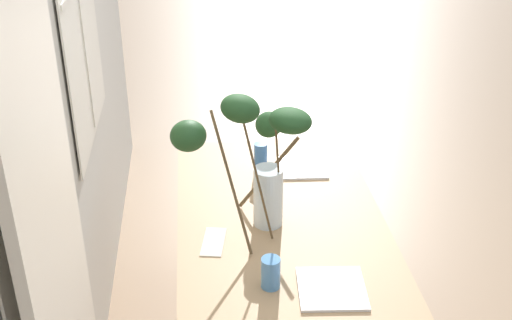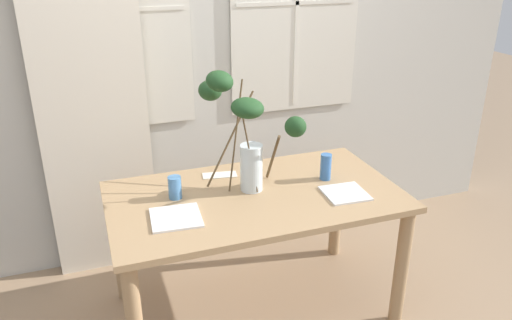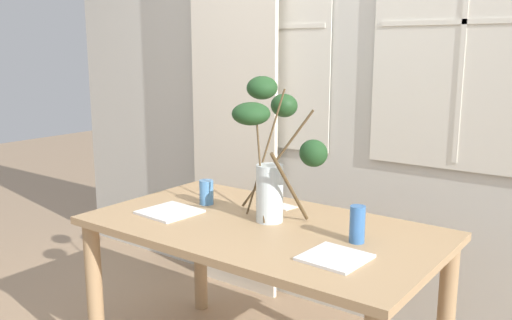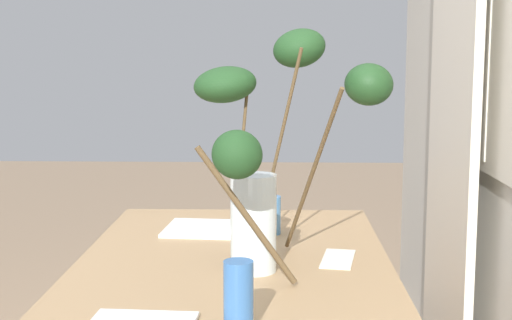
# 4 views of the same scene
# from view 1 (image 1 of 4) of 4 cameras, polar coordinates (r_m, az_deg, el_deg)

# --- Properties ---
(back_wall_with_windows) EXTENTS (4.44, 0.14, 2.74)m
(back_wall_with_windows) POSITION_cam_1_polar(r_m,az_deg,el_deg) (2.44, -18.21, 6.22)
(back_wall_with_windows) COLOR beige
(back_wall_with_windows) RESTS_ON ground
(curtain_sheer_side) EXTENTS (0.63, 0.03, 2.51)m
(curtain_sheer_side) POSITION_cam_1_polar(r_m,az_deg,el_deg) (1.82, -17.42, -5.79)
(curtain_sheer_side) COLOR silver
(curtain_sheer_side) RESTS_ON ground
(dining_table) EXTENTS (1.52, 0.85, 0.74)m
(dining_table) POSITION_cam_1_polar(r_m,az_deg,el_deg) (2.76, 2.21, -7.43)
(dining_table) COLOR tan
(dining_table) RESTS_ON ground
(vase_with_branches) EXTENTS (0.53, 0.58, 0.64)m
(vase_with_branches) POSITION_cam_1_polar(r_m,az_deg,el_deg) (2.49, 0.07, 0.62)
(vase_with_branches) COLOR silver
(vase_with_branches) RESTS_ON dining_table
(drinking_glass_blue_left) EXTENTS (0.07, 0.07, 0.12)m
(drinking_glass_blue_left) POSITION_cam_1_polar(r_m,az_deg,el_deg) (2.33, 1.28, -9.76)
(drinking_glass_blue_left) COLOR #4C84BC
(drinking_glass_blue_left) RESTS_ON dining_table
(drinking_glass_blue_right) EXTENTS (0.06, 0.06, 0.15)m
(drinking_glass_blue_right) POSITION_cam_1_polar(r_m,az_deg,el_deg) (3.02, 0.40, 0.17)
(drinking_glass_blue_right) COLOR #386BAD
(drinking_glass_blue_right) RESTS_ON dining_table
(plate_square_left) EXTENTS (0.25, 0.25, 0.01)m
(plate_square_left) POSITION_cam_1_polar(r_m,az_deg,el_deg) (2.36, 6.59, -11.02)
(plate_square_left) COLOR white
(plate_square_left) RESTS_ON dining_table
(plate_square_right) EXTENTS (0.23, 0.23, 0.01)m
(plate_square_right) POSITION_cam_1_polar(r_m,az_deg,el_deg) (3.09, 4.11, -0.65)
(plate_square_right) COLOR white
(plate_square_right) RESTS_ON dining_table
(napkin_folded) EXTENTS (0.20, 0.11, 0.00)m
(napkin_folded) POSITION_cam_1_polar(r_m,az_deg,el_deg) (2.58, -3.71, -7.09)
(napkin_folded) COLOR silver
(napkin_folded) RESTS_ON dining_table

